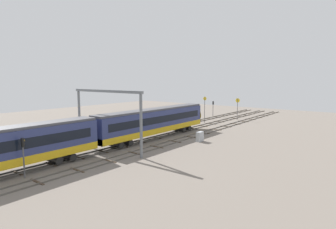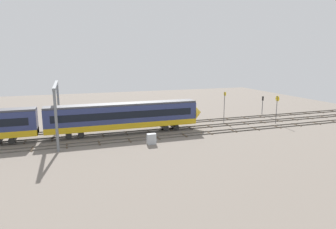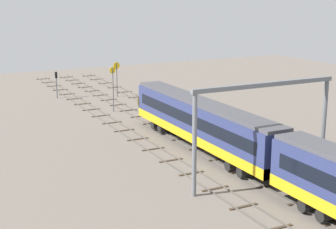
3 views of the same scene
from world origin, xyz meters
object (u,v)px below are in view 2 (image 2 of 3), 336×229
at_px(train, 45,123).
at_px(overhead_gantry, 57,100).
at_px(speed_sign_mid_trackside, 224,103).
at_px(relay_cabinet, 151,139).
at_px(speed_sign_near_foreground, 277,105).
at_px(signal_light_trackside_departure, 263,102).

xyz_separation_m(train, overhead_gantry, (1.87, 0.03, 3.32)).
xyz_separation_m(speed_sign_mid_trackside, relay_cabinet, (-16.75, -9.10, -2.87)).
distance_m(speed_sign_near_foreground, speed_sign_mid_trackside, 9.57).
bearing_deg(signal_light_trackside_departure, speed_sign_mid_trackside, -159.63).
bearing_deg(overhead_gantry, speed_sign_near_foreground, -3.02).
bearing_deg(overhead_gantry, signal_light_trackside_departure, 8.67).
xyz_separation_m(train, speed_sign_near_foreground, (39.83, -1.98, 0.79)).
relative_size(speed_sign_mid_trackside, signal_light_trackside_departure, 1.50).
bearing_deg(speed_sign_mid_trackside, speed_sign_near_foreground, -23.93).
bearing_deg(relay_cabinet, train, 153.36).
bearing_deg(train, overhead_gantry, 0.83).
xyz_separation_m(train, relay_cabinet, (14.34, -7.19, -1.89)).
height_order(train, overhead_gantry, overhead_gantry).
xyz_separation_m(speed_sign_near_foreground, signal_light_trackside_departure, (3.05, 8.26, -0.86)).
bearing_deg(overhead_gantry, speed_sign_mid_trackside, 3.67).
height_order(speed_sign_mid_trackside, signal_light_trackside_departure, speed_sign_mid_trackside).
relative_size(train, speed_sign_mid_trackside, 8.62).
height_order(train, signal_light_trackside_departure, train).
relative_size(signal_light_trackside_departure, relay_cabinet, 2.55).
xyz_separation_m(overhead_gantry, speed_sign_near_foreground, (37.96, -2.00, -2.53)).
relative_size(speed_sign_mid_trackside, relay_cabinet, 3.82).
bearing_deg(train, speed_sign_mid_trackside, 3.50).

